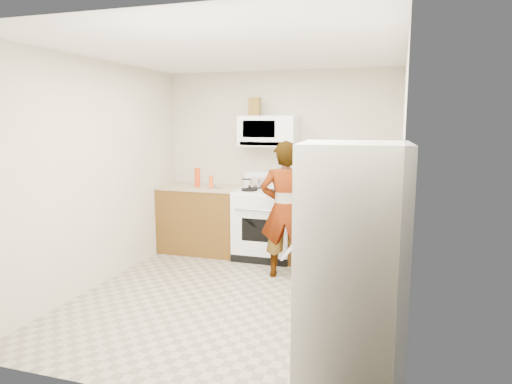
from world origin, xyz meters
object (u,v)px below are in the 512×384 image
at_px(kettle, 321,182).
at_px(microwave, 269,131).
at_px(person, 285,210).
at_px(fridge, 351,269).
at_px(gas_range, 266,222).
at_px(saucepan, 257,182).

bearing_deg(kettle, microwave, -165.35).
xyz_separation_m(person, fridge, (0.97, -2.08, 0.04)).
height_order(gas_range, microwave, microwave).
bearing_deg(microwave, saucepan, -166.06).
bearing_deg(gas_range, saucepan, 148.13).
bearing_deg(person, gas_range, -66.10).
bearing_deg(saucepan, kettle, 7.43).
xyz_separation_m(fridge, kettle, (-0.70, 2.95, 0.19)).
distance_m(microwave, kettle, 0.97).
height_order(microwave, fridge, microwave).
distance_m(fridge, saucepan, 3.24).
relative_size(person, saucepan, 7.96).
xyz_separation_m(fridge, saucepan, (-1.55, 2.84, 0.16)).
relative_size(fridge, kettle, 8.49).
bearing_deg(kettle, saucepan, -163.97).
distance_m(person, saucepan, 0.97).
height_order(microwave, kettle, microwave).
distance_m(fridge, kettle, 3.03).
xyz_separation_m(microwave, kettle, (0.71, 0.07, -0.66)).
distance_m(gas_range, microwave, 1.22).
height_order(person, saucepan, person).
distance_m(gas_range, kettle, 0.92).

